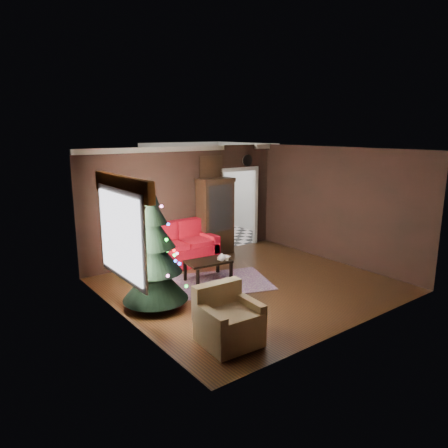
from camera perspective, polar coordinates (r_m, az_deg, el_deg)
floor at (r=8.83m, az=3.55°, el=-8.34°), size 5.50×5.50×0.00m
ceiling at (r=8.25m, az=3.82°, el=10.13°), size 5.50×5.50×0.00m
wall_back at (r=10.42m, az=-5.30°, el=2.89°), size 5.50×0.00×5.50m
wall_front at (r=6.79m, az=17.54°, el=-2.99°), size 5.50×0.00×5.50m
wall_left at (r=7.00m, az=-13.70°, el=-2.27°), size 0.00×5.50×5.50m
wall_right at (r=10.40m, az=15.28°, el=2.47°), size 0.00×5.50×5.50m
doorway at (r=11.45m, az=1.99°, el=2.05°), size 1.10×0.10×2.10m
left_window at (r=7.19m, az=-14.07°, el=-1.50°), size 0.05×1.60×1.40m
valance at (r=7.07m, az=-13.82°, el=5.05°), size 0.12×2.10×0.35m
kitchen_floor at (r=12.85m, az=-2.25°, el=-1.56°), size 3.00×3.00×0.00m
kitchen_window at (r=13.75m, az=-5.77°, el=6.52°), size 0.70×0.06×0.70m
rug at (r=8.93m, az=-0.45°, el=-8.02°), size 2.41×2.08×0.01m
loveseat at (r=10.04m, az=-5.79°, el=-2.77°), size 1.70×0.90×1.00m
curio_cabinet at (r=10.72m, az=-1.19°, el=0.77°), size 0.90×0.45×1.90m
floor_lamp at (r=9.46m, az=-11.63°, el=-1.86°), size 0.32×0.32×1.51m
christmas_tree at (r=7.54m, az=-9.60°, el=-3.78°), size 1.55×1.55×2.28m
armchair at (r=6.34m, az=0.70°, el=-12.55°), size 0.90×0.90×0.87m
coffee_table at (r=9.03m, az=-2.18°, el=-6.33°), size 1.01×0.68×0.43m
teapot at (r=8.88m, az=-0.32°, el=-4.62°), size 0.20×0.20×0.17m
cup_a at (r=9.00m, az=-0.70°, el=-4.75°), size 0.09×0.09×0.06m
cup_b at (r=8.97m, az=0.40°, el=-4.83°), size 0.09×0.09×0.06m
book at (r=9.12m, az=-0.18°, el=-3.98°), size 0.16×0.05×0.22m
wall_clock at (r=11.40m, az=3.19°, el=8.73°), size 0.32×0.32×0.06m
painting at (r=10.68m, az=-1.81°, el=7.78°), size 0.62×0.05×0.52m
kitchen_counter at (r=13.73m, az=-5.12°, el=1.24°), size 1.80×0.60×0.90m
kitchen_table at (r=12.36m, az=-2.61°, el=-0.36°), size 0.70×0.70×0.75m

